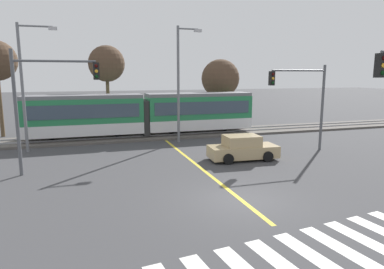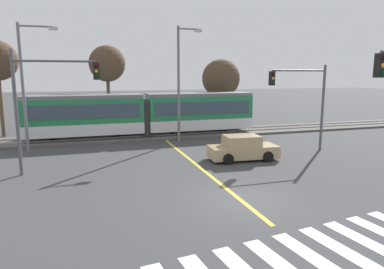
# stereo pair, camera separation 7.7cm
# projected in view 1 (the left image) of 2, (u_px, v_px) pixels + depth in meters

# --- Properties ---
(ground_plane) EXTENTS (200.00, 200.00, 0.00)m
(ground_plane) POSITION_uv_depth(u_px,v_px,m) (242.00, 200.00, 14.27)
(ground_plane) COLOR #3D3D3F
(track_bed) EXTENTS (120.00, 4.00, 0.18)m
(track_bed) POSITION_uv_depth(u_px,v_px,m) (160.00, 135.00, 29.05)
(track_bed) COLOR #56514C
(track_bed) RESTS_ON ground
(rail_near) EXTENTS (120.00, 0.08, 0.10)m
(rail_near) POSITION_uv_depth(u_px,v_px,m) (162.00, 135.00, 28.35)
(rail_near) COLOR #939399
(rail_near) RESTS_ON track_bed
(rail_far) EXTENTS (120.00, 0.08, 0.10)m
(rail_far) POSITION_uv_depth(u_px,v_px,m) (159.00, 132.00, 29.70)
(rail_far) COLOR #939399
(rail_far) RESTS_ON track_bed
(light_rail_tram) EXTENTS (18.50, 2.64, 3.43)m
(light_rail_tram) POSITION_uv_depth(u_px,v_px,m) (144.00, 113.00, 28.30)
(light_rail_tram) COLOR silver
(light_rail_tram) RESTS_ON track_bed
(crosswalk_stripe_3) EXTENTS (0.89, 2.85, 0.01)m
(crosswalk_stripe_3) POSITION_uv_depth(u_px,v_px,m) (280.00, 263.00, 9.52)
(crosswalk_stripe_3) COLOR silver
(crosswalk_stripe_3) RESTS_ON ground
(crosswalk_stripe_4) EXTENTS (0.89, 2.85, 0.01)m
(crosswalk_stripe_4) POSITION_uv_depth(u_px,v_px,m) (310.00, 254.00, 9.97)
(crosswalk_stripe_4) COLOR silver
(crosswalk_stripe_4) RESTS_ON ground
(crosswalk_stripe_5) EXTENTS (0.89, 2.85, 0.01)m
(crosswalk_stripe_5) POSITION_uv_depth(u_px,v_px,m) (338.00, 247.00, 10.42)
(crosswalk_stripe_5) COLOR silver
(crosswalk_stripe_5) RESTS_ON ground
(crosswalk_stripe_6) EXTENTS (0.89, 2.85, 0.01)m
(crosswalk_stripe_6) POSITION_uv_depth(u_px,v_px,m) (363.00, 240.00, 10.87)
(crosswalk_stripe_6) COLOR silver
(crosswalk_stripe_6) RESTS_ON ground
(lane_centre_line) EXTENTS (0.20, 16.33, 0.01)m
(lane_centre_line) POSITION_uv_depth(u_px,v_px,m) (199.00, 166.00, 19.52)
(lane_centre_line) COLOR gold
(lane_centre_line) RESTS_ON ground
(sedan_crossing) EXTENTS (4.30, 2.12, 1.52)m
(sedan_crossing) POSITION_uv_depth(u_px,v_px,m) (243.00, 149.00, 20.97)
(sedan_crossing) COLOR tan
(sedan_crossing) RESTS_ON ground
(traffic_light_mid_right) EXTENTS (4.25, 0.38, 5.81)m
(traffic_light_mid_right) POSITION_uv_depth(u_px,v_px,m) (305.00, 94.00, 22.76)
(traffic_light_mid_right) COLOR #515459
(traffic_light_mid_right) RESTS_ON ground
(traffic_light_mid_left) EXTENTS (4.25, 0.38, 6.43)m
(traffic_light_mid_left) POSITION_uv_depth(u_px,v_px,m) (45.00, 94.00, 17.51)
(traffic_light_mid_left) COLOR #515459
(traffic_light_mid_left) RESTS_ON ground
(street_lamp_west) EXTENTS (2.50, 0.28, 8.46)m
(street_lamp_west) POSITION_uv_depth(u_px,v_px,m) (26.00, 80.00, 22.45)
(street_lamp_west) COLOR slate
(street_lamp_west) RESTS_ON ground
(street_lamp_centre) EXTENTS (1.93, 0.28, 8.72)m
(street_lamp_centre) POSITION_uv_depth(u_px,v_px,m) (180.00, 78.00, 25.80)
(street_lamp_centre) COLOR slate
(street_lamp_centre) RESTS_ON ground
(bare_tree_west) EXTENTS (3.33, 3.33, 7.83)m
(bare_tree_west) POSITION_uv_depth(u_px,v_px,m) (107.00, 64.00, 31.51)
(bare_tree_west) COLOR brown
(bare_tree_west) RESTS_ON ground
(bare_tree_east) EXTENTS (3.78, 3.78, 6.68)m
(bare_tree_east) POSITION_uv_depth(u_px,v_px,m) (220.00, 79.00, 34.05)
(bare_tree_east) COLOR brown
(bare_tree_east) RESTS_ON ground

